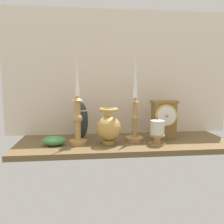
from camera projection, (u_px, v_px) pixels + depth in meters
ground_plane at (125, 144)px, 114.45cm from camera, size 100.00×36.00×2.40cm
back_wall at (119, 73)px, 128.43cm from camera, size 120.00×2.00×65.00cm
mantel_clock at (164, 119)px, 119.01cm from camera, size 12.70×9.19×18.82cm
candlestick_tall_left at (135, 114)px, 113.09cm from camera, size 8.51×8.51×39.82cm
candlestick_tall_center at (78, 116)px, 107.20cm from camera, size 7.99×7.99×39.66cm
brass_vase_bulbous at (109, 127)px, 108.50cm from camera, size 11.20×11.20×16.34cm
pillar_candle_front at (157, 131)px, 108.25cm from camera, size 7.83×7.83×11.97cm
tall_ceramic_vase at (81, 120)px, 118.06cm from camera, size 6.66×6.66×18.04cm
ivy_sprig at (54, 141)px, 106.14cm from camera, size 10.14×7.10×4.20cm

